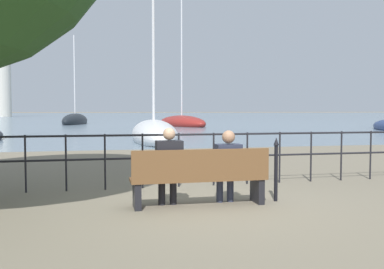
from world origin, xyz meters
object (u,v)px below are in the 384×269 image
Objects in this scene: park_bench at (200,178)px; sailboat_0 at (75,121)px; seated_person_left at (169,164)px; seated_person_right at (228,163)px; harbor_lighthouse at (0,68)px; sailboat_2 at (182,123)px; closed_umbrella at (276,166)px; sailboat_3 at (154,134)px.

park_bench is 0.21× the size of sailboat_0.
seated_person_right is (0.95, 0.00, -0.02)m from seated_person_left.
harbor_lighthouse reaches higher than seated_person_right.
sailboat_2 is at bearing 78.46° from seated_person_left.
park_bench is 0.52m from seated_person_right.
sailboat_0 is at bearing 96.99° from closed_umbrella.
seated_person_right is 1.12× the size of closed_umbrella.
sailboat_3 is at bearing 83.43° from seated_person_left.
seated_person_right is 34.30m from sailboat_2.
seated_person_right reaches higher than park_bench.
harbor_lighthouse is at bearing 102.74° from seated_person_left.
seated_person_left is at bearing -179.46° from closed_umbrella.
harbor_lighthouse is at bearing 121.09° from sailboat_0.
closed_umbrella is at bearing -76.35° from harbor_lighthouse.
sailboat_0 reaches higher than seated_person_left.
seated_person_right is 0.12× the size of sailboat_3.
harbor_lighthouse is (-24.97, 106.26, 11.20)m from seated_person_right.
seated_person_left is 42.40m from sailboat_0.
seated_person_right is at bearing -89.99° from sailboat_3.
closed_umbrella is at bearing 0.54° from seated_person_left.
park_bench is 0.08× the size of harbor_lighthouse.
park_bench is at bearing -175.72° from closed_umbrella.
sailboat_3 reaches higher than closed_umbrella.
seated_person_left reaches higher than seated_person_right.
harbor_lighthouse is (-25.81, 106.25, 11.26)m from closed_umbrella.
harbor_lighthouse is (-30.92, 72.48, 11.50)m from sailboat_2.
seated_person_left is at bearing -77.26° from harbor_lighthouse.
park_bench is 1.82× the size of seated_person_right.
park_bench is 1.32m from closed_umbrella.
seated_person_right is at bearing -76.77° from harbor_lighthouse.
park_bench is at bearing -71.55° from sailboat_0.
seated_person_right reaches higher than closed_umbrella.
sailboat_2 reaches higher than seated_person_left.
closed_umbrella is 0.04× the size of harbor_lighthouse.
sailboat_2 is at bearing 81.39° from closed_umbrella.
harbor_lighthouse reaches higher than seated_person_left.
sailboat_0 reaches higher than closed_umbrella.
seated_person_left is 0.95m from seated_person_right.
sailboat_3 is at bearing -74.35° from harbor_lighthouse.
park_bench is 109.72m from harbor_lighthouse.
sailboat_0 is (-3.87, 42.34, -0.07)m from park_bench.
sailboat_3 is (-0.11, 14.50, -0.26)m from closed_umbrella.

